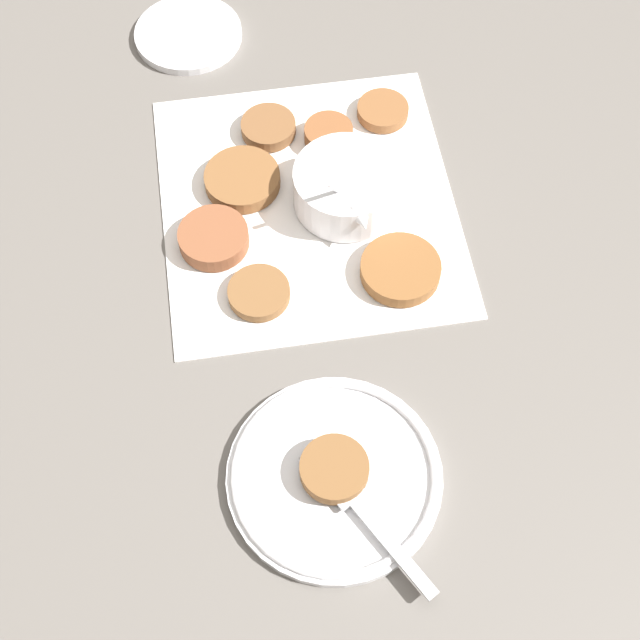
# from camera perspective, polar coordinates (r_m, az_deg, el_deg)

# --- Properties ---
(ground_plane) EXTENTS (4.00, 4.00, 0.00)m
(ground_plane) POSITION_cam_1_polar(r_m,az_deg,el_deg) (1.00, -0.20, 7.09)
(ground_plane) COLOR #605B56
(napkin) EXTENTS (0.39, 0.37, 0.00)m
(napkin) POSITION_cam_1_polar(r_m,az_deg,el_deg) (1.00, -0.77, 7.50)
(napkin) COLOR white
(napkin) RESTS_ON ground_plane
(sauce_bowl) EXTENTS (0.13, 0.12, 0.09)m
(sauce_bowl) POSITION_cam_1_polar(r_m,az_deg,el_deg) (0.98, 1.73, 8.22)
(sauce_bowl) COLOR silver
(sauce_bowl) RESTS_ON napkin
(fritter_0) EXTENTS (0.09, 0.09, 0.02)m
(fritter_0) POSITION_cam_1_polar(r_m,az_deg,el_deg) (0.94, 5.17, 3.24)
(fritter_0) COLOR brown
(fritter_0) RESTS_ON napkin
(fritter_1) EXTENTS (0.08, 0.08, 0.02)m
(fritter_1) POSITION_cam_1_polar(r_m,az_deg,el_deg) (0.97, -6.82, 5.23)
(fritter_1) COLOR brown
(fritter_1) RESTS_ON napkin
(fritter_2) EXTENTS (0.06, 0.06, 0.01)m
(fritter_2) POSITION_cam_1_polar(r_m,az_deg,el_deg) (1.06, -3.32, 12.21)
(fritter_2) COLOR brown
(fritter_2) RESTS_ON napkin
(fritter_3) EXTENTS (0.06, 0.06, 0.02)m
(fritter_3) POSITION_cam_1_polar(r_m,az_deg,el_deg) (1.05, 0.55, 11.78)
(fritter_3) COLOR brown
(fritter_3) RESTS_ON napkin
(fritter_4) EXTENTS (0.09, 0.09, 0.02)m
(fritter_4) POSITION_cam_1_polar(r_m,az_deg,el_deg) (1.01, -4.99, 8.95)
(fritter_4) COLOR brown
(fritter_4) RESTS_ON napkin
(fritter_5) EXTENTS (0.07, 0.07, 0.01)m
(fritter_5) POSITION_cam_1_polar(r_m,az_deg,el_deg) (0.93, -3.93, 1.75)
(fritter_5) COLOR brown
(fritter_5) RESTS_ON napkin
(fritter_6) EXTENTS (0.06, 0.06, 0.01)m
(fritter_6) POSITION_cam_1_polar(r_m,az_deg,el_deg) (1.08, 4.04, 13.22)
(fritter_6) COLOR brown
(fritter_6) RESTS_ON napkin
(serving_plate) EXTENTS (0.20, 0.20, 0.02)m
(serving_plate) POSITION_cam_1_polar(r_m,az_deg,el_deg) (0.84, 0.93, -9.95)
(serving_plate) COLOR silver
(serving_plate) RESTS_ON ground_plane
(fritter_on_plate) EXTENTS (0.06, 0.06, 0.02)m
(fritter_on_plate) POSITION_cam_1_polar(r_m,az_deg,el_deg) (0.83, 0.92, -9.51)
(fritter_on_plate) COLOR brown
(fritter_on_plate) RESTS_ON serving_plate
(fork) EXTENTS (0.17, 0.08, 0.00)m
(fork) POSITION_cam_1_polar(r_m,az_deg,el_deg) (0.82, 2.33, -11.63)
(fork) COLOR silver
(fork) RESTS_ON serving_plate
(extra_saucer) EXTENTS (0.13, 0.13, 0.01)m
(extra_saucer) POSITION_cam_1_polar(r_m,az_deg,el_deg) (1.19, -8.43, 17.65)
(extra_saucer) COLOR silver
(extra_saucer) RESTS_ON ground_plane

